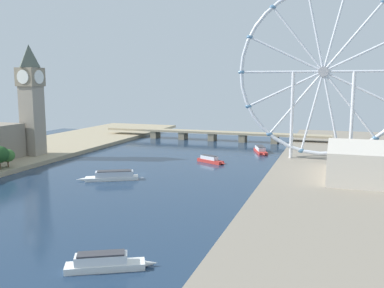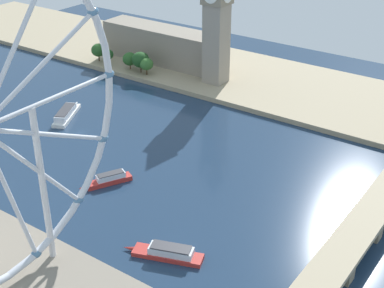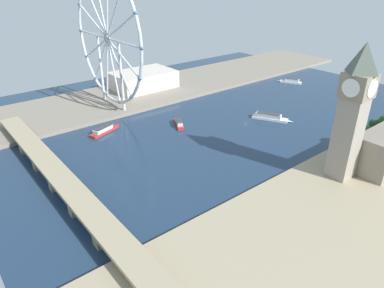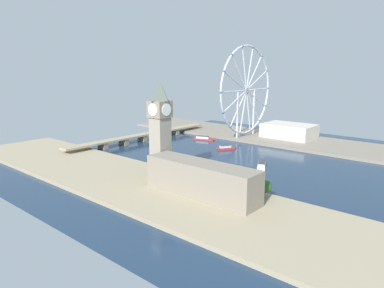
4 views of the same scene
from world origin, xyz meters
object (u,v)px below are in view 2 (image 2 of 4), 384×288
object	(u,v)px
river_bridge	(367,221)
tour_boat_0	(168,253)
parliament_block	(162,45)
tour_boat_3	(108,179)
clock_tower	(217,18)
tour_boat_1	(66,114)

from	to	relation	value
river_bridge	tour_boat_0	distance (m)	80.48
tour_boat_0	parliament_block	bearing A→B (deg)	-71.27
tour_boat_0	tour_boat_3	size ratio (longest dim) A/B	1.30
clock_tower	tour_boat_1	size ratio (longest dim) A/B	2.40
river_bridge	tour_boat_1	world-z (taller)	river_bridge
parliament_block	tour_boat_0	world-z (taller)	parliament_block
clock_tower	parliament_block	size ratio (longest dim) A/B	0.90
parliament_block	clock_tower	bearing A→B (deg)	78.02
clock_tower	tour_boat_3	distance (m)	140.26
tour_boat_0	tour_boat_1	xyz separation A→B (m)	(-66.35, -125.28, 0.27)
tour_boat_1	tour_boat_3	distance (m)	80.30
tour_boat_0	tour_boat_1	size ratio (longest dim) A/B	0.93
tour_boat_3	clock_tower	bearing A→B (deg)	-141.46
clock_tower	tour_boat_1	distance (m)	109.91
clock_tower	river_bridge	bearing A→B (deg)	53.95
river_bridge	parliament_block	bearing A→B (deg)	-120.29
parliament_block	tour_boat_0	xyz separation A→B (m)	(168.79, 134.70, -13.09)
river_bridge	clock_tower	bearing A→B (deg)	-126.05
tour_boat_3	tour_boat_0	bearing A→B (deg)	91.81
river_bridge	tour_boat_1	xyz separation A→B (m)	(-9.21, -181.76, -4.36)
clock_tower	parliament_block	distance (m)	62.32
clock_tower	tour_boat_0	xyz separation A→B (m)	(157.47, 81.34, -43.23)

